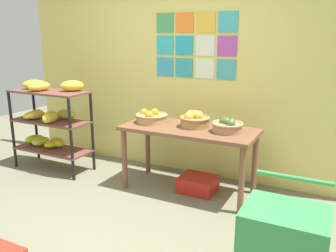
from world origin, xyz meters
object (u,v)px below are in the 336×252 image
at_px(banana_shelf_unit, 49,118).
at_px(fruit_basket_back_right, 151,117).
at_px(fruit_basket_left, 227,126).
at_px(produce_crate_under_table, 198,184).
at_px(shopping_cart, 284,242).
at_px(fruit_basket_right, 195,120).
at_px(display_table, 189,136).

relative_size(banana_shelf_unit, fruit_basket_back_right, 3.15).
height_order(fruit_basket_left, produce_crate_under_table, fruit_basket_left).
bearing_deg(shopping_cart, banana_shelf_unit, 169.58).
xyz_separation_m(banana_shelf_unit, shopping_cart, (3.13, -1.20, -0.20)).
bearing_deg(fruit_basket_back_right, banana_shelf_unit, -172.44).
bearing_deg(produce_crate_under_table, fruit_basket_back_right, 179.41).
bearing_deg(fruit_basket_back_right, shopping_cart, -38.75).
xyz_separation_m(fruit_basket_back_right, fruit_basket_right, (0.52, 0.05, 0.02)).
distance_m(display_table, fruit_basket_right, 0.19).
xyz_separation_m(produce_crate_under_table, shopping_cart, (1.13, -1.38, 0.38)).
xyz_separation_m(display_table, fruit_basket_right, (0.03, 0.07, 0.18)).
xyz_separation_m(fruit_basket_back_right, produce_crate_under_table, (0.60, -0.01, -0.71)).
bearing_deg(shopping_cart, fruit_basket_back_right, 151.76).
height_order(display_table, fruit_basket_left, fruit_basket_left).
distance_m(banana_shelf_unit, display_table, 1.90).
bearing_deg(shopping_cart, fruit_basket_left, 131.18).
relative_size(fruit_basket_left, shopping_cart, 0.40).
height_order(fruit_basket_back_right, produce_crate_under_table, fruit_basket_back_right).
bearing_deg(produce_crate_under_table, fruit_basket_right, 146.36).
bearing_deg(display_table, fruit_basket_left, 2.54).
xyz_separation_m(banana_shelf_unit, fruit_basket_back_right, (1.41, 0.19, 0.13)).
relative_size(fruit_basket_back_right, shopping_cart, 0.45).
distance_m(produce_crate_under_table, shopping_cart, 1.82).
bearing_deg(fruit_basket_right, display_table, -115.69).
height_order(display_table, produce_crate_under_table, display_table).
bearing_deg(fruit_basket_left, shopping_cart, -59.34).
bearing_deg(produce_crate_under_table, fruit_basket_left, -0.31).
distance_m(banana_shelf_unit, fruit_basket_right, 1.94).
xyz_separation_m(display_table, fruit_basket_left, (0.42, 0.02, 0.16)).
bearing_deg(fruit_basket_right, produce_crate_under_table, -33.64).
xyz_separation_m(banana_shelf_unit, fruit_basket_right, (1.92, 0.23, 0.14)).
bearing_deg(produce_crate_under_table, banana_shelf_unit, -174.85).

